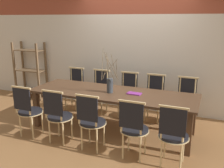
% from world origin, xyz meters
% --- Properties ---
extents(ground_plane, '(16.00, 16.00, 0.00)m').
position_xyz_m(ground_plane, '(0.00, 0.00, 0.00)').
color(ground_plane, olive).
extents(wall_rear, '(12.00, 0.06, 3.20)m').
position_xyz_m(wall_rear, '(0.00, 1.30, 1.60)').
color(wall_rear, beige).
rests_on(wall_rear, ground_plane).
extents(dining_table, '(2.99, 0.97, 0.73)m').
position_xyz_m(dining_table, '(0.00, 0.00, 0.65)').
color(dining_table, '#4C3321').
rests_on(dining_table, ground_plane).
extents(chair_near_leftend, '(0.43, 0.43, 0.93)m').
position_xyz_m(chair_near_leftend, '(-1.24, -0.77, 0.50)').
color(chair_near_leftend, black).
rests_on(chair_near_leftend, ground_plane).
extents(chair_near_left, '(0.43, 0.43, 0.93)m').
position_xyz_m(chair_near_left, '(-0.63, -0.77, 0.50)').
color(chair_near_left, black).
rests_on(chair_near_left, ground_plane).
extents(chair_near_center, '(0.43, 0.43, 0.93)m').
position_xyz_m(chair_near_center, '(-0.03, -0.77, 0.50)').
color(chair_near_center, black).
rests_on(chair_near_center, ground_plane).
extents(chair_near_right, '(0.43, 0.43, 0.93)m').
position_xyz_m(chair_near_right, '(0.65, -0.77, 0.50)').
color(chair_near_right, black).
rests_on(chair_near_right, ground_plane).
extents(chair_near_rightend, '(0.43, 0.43, 0.93)m').
position_xyz_m(chair_near_rightend, '(1.21, -0.77, 0.50)').
color(chair_near_rightend, black).
rests_on(chair_near_rightend, ground_plane).
extents(chair_far_leftend, '(0.43, 0.43, 0.93)m').
position_xyz_m(chair_far_leftend, '(-1.25, 0.77, 0.50)').
color(chair_far_leftend, black).
rests_on(chair_far_leftend, ground_plane).
extents(chair_far_left, '(0.43, 0.43, 0.93)m').
position_xyz_m(chair_far_left, '(-0.62, 0.77, 0.50)').
color(chair_far_left, black).
rests_on(chair_far_left, ground_plane).
extents(chair_far_center, '(0.43, 0.43, 0.93)m').
position_xyz_m(chair_far_center, '(0.03, 0.77, 0.50)').
color(chair_far_center, black).
rests_on(chair_far_center, ground_plane).
extents(chair_far_right, '(0.43, 0.43, 0.93)m').
position_xyz_m(chair_far_right, '(0.59, 0.77, 0.50)').
color(chair_far_right, black).
rests_on(chair_far_right, ground_plane).
extents(chair_far_rightend, '(0.43, 0.43, 0.93)m').
position_xyz_m(chair_far_rightend, '(1.21, 0.77, 0.50)').
color(chair_far_rightend, black).
rests_on(chair_far_rightend, ground_plane).
extents(vase_centerpiece, '(0.36, 0.36, 0.77)m').
position_xyz_m(vase_centerpiece, '(-0.03, -0.04, 0.88)').
color(vase_centerpiece, '#33383D').
rests_on(vase_centerpiece, dining_table).
extents(book_stack, '(0.25, 0.15, 0.02)m').
position_xyz_m(book_stack, '(0.40, 0.04, 0.74)').
color(book_stack, '#842D8C').
rests_on(book_stack, dining_table).
extents(shelving_rack, '(0.78, 0.36, 1.43)m').
position_xyz_m(shelving_rack, '(-2.70, 1.05, 0.71)').
color(shelving_rack, brown).
rests_on(shelving_rack, ground_plane).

